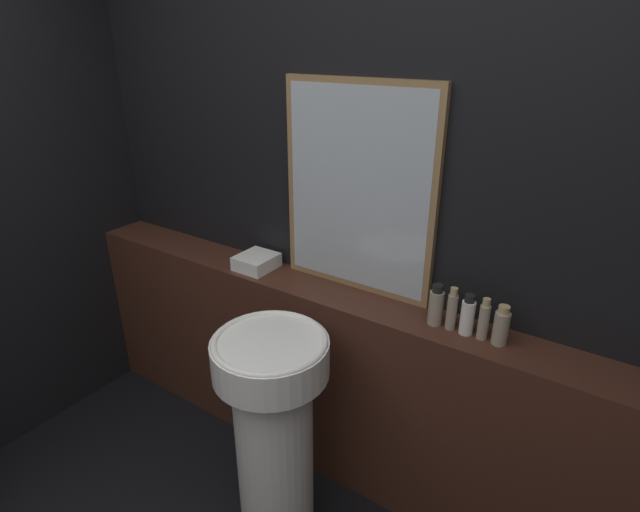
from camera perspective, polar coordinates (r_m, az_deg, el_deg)
The scene contains 10 objects.
wall_back at distance 2.09m, azimuth 3.74°, elevation 5.59°, with size 8.00×0.06×2.50m.
vanity_counter at distance 2.35m, azimuth 1.34°, elevation -14.03°, with size 2.81×0.23×0.92m.
pedestal_sink at distance 2.03m, azimuth -5.30°, elevation -18.89°, with size 0.43×0.43×0.93m.
mirror at distance 1.99m, azimuth 4.32°, elevation 7.47°, with size 0.67×0.03×0.85m.
towel_stack at distance 2.31m, azimuth -7.27°, elevation -0.66°, with size 0.16×0.18×0.06m.
shampoo_bottle at distance 1.89m, azimuth 13.11°, elevation -5.58°, with size 0.05×0.05×0.16m.
conditioner_bottle at distance 1.87m, azimuth 14.83°, elevation -5.99°, with size 0.04×0.04×0.17m.
lotion_bottle at distance 1.86m, azimuth 16.50°, elevation -6.56°, with size 0.05×0.05×0.16m.
body_wash_bottle at distance 1.85m, azimuth 18.22°, elevation -6.99°, with size 0.04×0.04×0.16m.
hand_soap_bottle at distance 1.84m, azimuth 20.00°, elevation -7.58°, with size 0.05×0.05×0.15m.
Camera 1 is at (1.00, -0.02, 1.90)m, focal length 28.00 mm.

